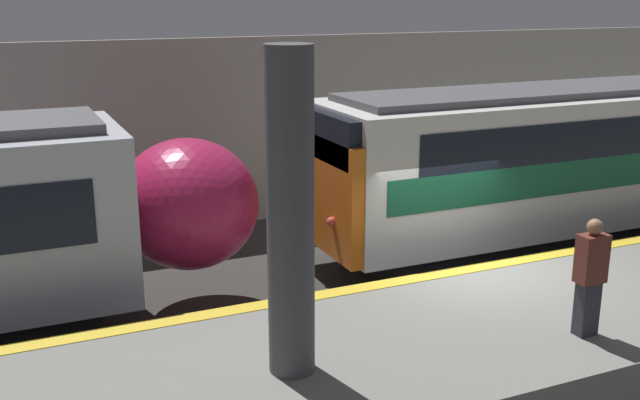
{
  "coord_description": "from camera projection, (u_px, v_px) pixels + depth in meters",
  "views": [
    {
      "loc": [
        -7.13,
        -9.61,
        5.44
      ],
      "look_at": [
        -2.38,
        1.07,
        2.19
      ],
      "focal_mm": 42.0,
      "sensor_mm": 36.0,
      "label": 1
    }
  ],
  "objects": [
    {
      "name": "ground_plane",
      "position": [
        473.0,
        324.0,
        12.72
      ],
      "size": [
        120.0,
        120.0,
        0.0
      ],
      "primitive_type": "plane",
      "color": "#33302D"
    },
    {
      "name": "platform",
      "position": [
        549.0,
        339.0,
        10.96
      ],
      "size": [
        40.0,
        3.67,
        1.09
      ],
      "color": "slate",
      "rests_on": "ground"
    },
    {
      "name": "station_rear_barrier",
      "position": [
        306.0,
        127.0,
        18.53
      ],
      "size": [
        50.0,
        0.15,
        4.45
      ],
      "color": "#9E998E",
      "rests_on": "ground"
    },
    {
      "name": "support_pillar_near",
      "position": [
        290.0,
        216.0,
        8.46
      ],
      "size": [
        0.55,
        0.55,
        3.83
      ],
      "color": "#47474C",
      "rests_on": "platform"
    },
    {
      "name": "person_waiting",
      "position": [
        590.0,
        275.0,
        9.67
      ],
      "size": [
        0.38,
        0.24,
        1.59
      ],
      "color": "#2D2D38",
      "rests_on": "platform"
    }
  ]
}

